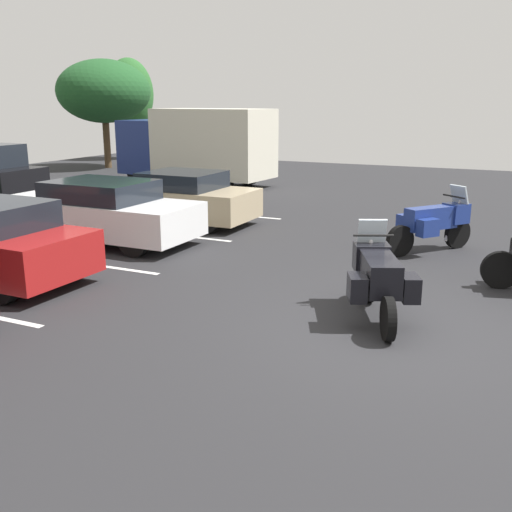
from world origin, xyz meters
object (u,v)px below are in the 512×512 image
at_px(car_white, 98,211).
at_px(car_tan, 174,198).
at_px(motorcycle_touring, 378,275).
at_px(box_truck, 197,145).
at_px(motorcycle_third, 434,222).

bearing_deg(car_white, car_tan, -8.06).
xyz_separation_m(motorcycle_touring, car_tan, (4.80, 6.65, 0.01)).
bearing_deg(motorcycle_touring, box_truck, 40.64).
xyz_separation_m(car_white, car_tan, (2.61, -0.37, -0.04)).
height_order(car_white, box_truck, box_truck).
bearing_deg(car_tan, motorcycle_touring, -125.80).
bearing_deg(car_tan, motorcycle_third, -92.96).
distance_m(motorcycle_touring, motorcycle_third, 4.45).
xyz_separation_m(motorcycle_touring, car_white, (2.19, 7.02, 0.05)).
distance_m(motorcycle_touring, box_truck, 15.15).
distance_m(motorcycle_third, car_white, 7.48).
xyz_separation_m(motorcycle_third, car_tan, (0.35, 6.76, 0.01)).
height_order(motorcycle_third, car_white, car_white).
bearing_deg(motorcycle_touring, car_white, 72.69).
bearing_deg(motorcycle_third, motorcycle_touring, 178.64).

